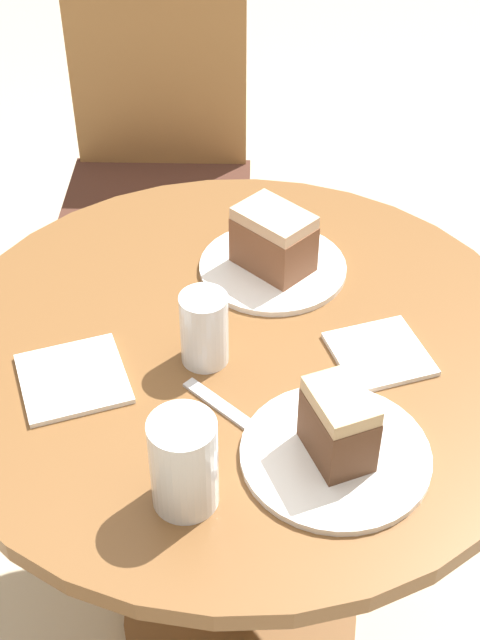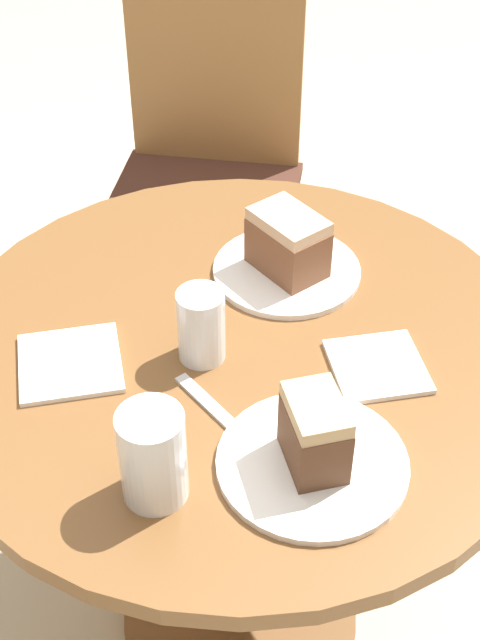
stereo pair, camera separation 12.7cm
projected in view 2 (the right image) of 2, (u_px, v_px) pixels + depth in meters
ground_plane at (240, 618)px, 1.78m from camera, size 8.00×8.00×0.00m
table at (240, 424)px, 1.41m from camera, size 0.89×0.89×0.75m
chair at (206, 178)px, 2.14m from camera, size 0.51×0.53×0.92m
plate_near at (312, 463)px, 1.11m from camera, size 0.24×0.24×0.01m
plate_far at (287, 271)px, 1.41m from camera, size 0.23×0.23×0.01m
cake_slice_near at (315, 433)px, 1.08m from camera, size 0.09×0.11×0.10m
cake_slice_far at (288, 243)px, 1.38m from camera, size 0.14×0.14×0.10m
glass_lemonade at (153, 460)px, 1.05m from camera, size 0.08×0.08×0.13m
glass_water at (201, 329)px, 1.24m from camera, size 0.07×0.07×0.11m
napkin_stack at (70, 363)px, 1.25m from camera, size 0.17×0.17×0.01m
fork at (219, 413)px, 1.18m from camera, size 0.12×0.15×0.00m
napkin_side at (378, 366)px, 1.25m from camera, size 0.15×0.15×0.01m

